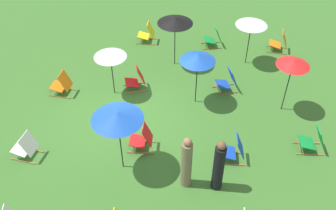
# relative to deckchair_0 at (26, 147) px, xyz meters

# --- Properties ---
(ground_plane) EXTENTS (40.00, 40.00, 0.00)m
(ground_plane) POSITION_rel_deckchair_0_xyz_m (-1.72, 2.63, -0.37)
(ground_plane) COLOR #386B28
(deckchair_0) EXTENTS (0.63, 0.85, 0.83)m
(deckchair_0) POSITION_rel_deckchair_0_xyz_m (0.00, 0.00, 0.00)
(deckchair_0) COLOR olive
(deckchair_0) RESTS_ON ground
(deckchair_1) EXTENTS (0.66, 0.86, 0.83)m
(deckchair_1) POSITION_rel_deckchair_0_xyz_m (-3.14, 5.77, 0.00)
(deckchair_1) COLOR olive
(deckchair_1) RESTS_ON ground
(deckchair_3) EXTENTS (0.65, 0.86, 0.83)m
(deckchair_3) POSITION_rel_deckchair_0_xyz_m (-3.14, 2.73, 0.00)
(deckchair_3) COLOR olive
(deckchair_3) RESTS_ON ground
(deckchair_4) EXTENTS (0.50, 0.78, 0.83)m
(deckchair_4) POSITION_rel_deckchair_0_xyz_m (-0.08, 5.68, 0.00)
(deckchair_4) COLOR olive
(deckchair_4) RESTS_ON ground
(deckchair_5) EXTENTS (0.59, 0.83, 0.83)m
(deckchair_5) POSITION_rel_deckchair_0_xyz_m (-2.78, 0.31, 0.00)
(deckchair_5) COLOR olive
(deckchair_5) RESTS_ON ground
(deckchair_7) EXTENTS (0.49, 0.76, 0.83)m
(deckchair_7) POSITION_rel_deckchair_0_xyz_m (-0.51, 7.92, 0.00)
(deckchair_7) COLOR olive
(deckchair_7) RESTS_ON ground
(deckchair_8) EXTENTS (0.61, 0.83, 0.83)m
(deckchair_8) POSITION_rel_deckchair_0_xyz_m (-5.63, 7.98, 0.00)
(deckchair_8) COLOR olive
(deckchair_8) RESTS_ON ground
(deckchair_9) EXTENTS (0.50, 0.77, 0.83)m
(deckchair_9) POSITION_rel_deckchair_0_xyz_m (-0.42, 3.16, 0.00)
(deckchair_9) COLOR olive
(deckchair_9) RESTS_ON ground
(deckchair_10) EXTENTS (0.59, 0.83, 0.83)m
(deckchair_10) POSITION_rel_deckchair_0_xyz_m (-5.90, 5.47, 0.00)
(deckchair_10) COLOR olive
(deckchair_10) RESTS_ON ground
(deckchair_11) EXTENTS (0.53, 0.79, 0.83)m
(deckchair_11) POSITION_rel_deckchair_0_xyz_m (-6.12, 2.88, 0.00)
(deckchair_11) COLOR olive
(deckchair_11) RESTS_ON ground
(umbrella_0) EXTENTS (1.10, 1.10, 1.78)m
(umbrella_0) POSITION_rel_deckchair_0_xyz_m (-4.78, 6.61, 1.30)
(umbrella_0) COLOR black
(umbrella_0) RESTS_ON ground
(umbrella_1) EXTENTS (1.09, 1.09, 1.81)m
(umbrella_1) POSITION_rel_deckchair_0_xyz_m (-2.51, 4.70, 1.33)
(umbrella_1) COLOR black
(umbrella_1) RESTS_ON ground
(umbrella_2) EXTENTS (1.23, 1.23, 1.89)m
(umbrella_2) POSITION_rel_deckchair_0_xyz_m (-4.63, 3.98, 1.41)
(umbrella_2) COLOR black
(umbrella_2) RESTS_ON ground
(umbrella_3) EXTENTS (1.02, 1.02, 1.75)m
(umbrella_3) POSITION_rel_deckchair_0_xyz_m (-2.87, 2.01, 1.22)
(umbrella_3) COLOR black
(umbrella_3) RESTS_ON ground
(umbrella_4) EXTENTS (1.29, 1.29, 1.97)m
(umbrella_4) POSITION_rel_deckchair_0_xyz_m (0.28, 2.68, 1.49)
(umbrella_4) COLOR black
(umbrella_4) RESTS_ON ground
(umbrella_5) EXTENTS (0.98, 0.98, 1.91)m
(umbrella_5) POSITION_rel_deckchair_0_xyz_m (-2.22, 7.44, 1.42)
(umbrella_5) COLOR black
(umbrella_5) RESTS_ON ground
(person_0) EXTENTS (0.33, 0.33, 1.67)m
(person_0) POSITION_rel_deckchair_0_xyz_m (0.79, 4.37, 0.43)
(person_0) COLOR #72664C
(person_0) RESTS_ON ground
(person_1) EXTENTS (0.33, 0.33, 1.66)m
(person_1) POSITION_rel_deckchair_0_xyz_m (0.86, 5.16, 0.43)
(person_1) COLOR black
(person_1) RESTS_ON ground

